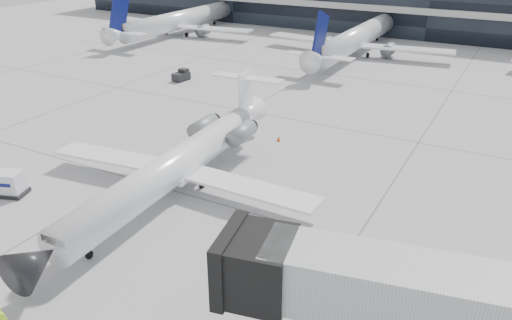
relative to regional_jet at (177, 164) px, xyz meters
The scene contains 9 objects.
ground 5.66m from the regional_jet, ahead, with size 220.00×220.00×0.00m, color gray.
terminal 81.86m from the regional_jet, 86.41° to the left, with size 170.00×22.00×10.00m, color black.
bg_jet_left 67.71m from the regional_jet, 126.11° to the left, with size 32.00×40.00×9.60m, color white, non-canonical shape.
bg_jet_center 54.79m from the regional_jet, 93.02° to the left, with size 32.00×40.00×9.60m, color white, non-canonical shape.
regional_jet is the anchor object (origin of this frame).
jet_bridge 25.03m from the regional_jet, 22.67° to the right, with size 20.60×7.58×6.63m.
cargo_uld 13.55m from the regional_jet, 148.01° to the right, with size 2.84×2.47×1.95m.
traffic_cone 13.69m from the regional_jet, 79.09° to the left, with size 0.40×0.40×0.56m.
far_tug 32.96m from the regional_jet, 126.03° to the left, with size 1.69×2.61×1.58m.
Camera 1 is at (17.82, -28.38, 19.58)m, focal length 35.00 mm.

